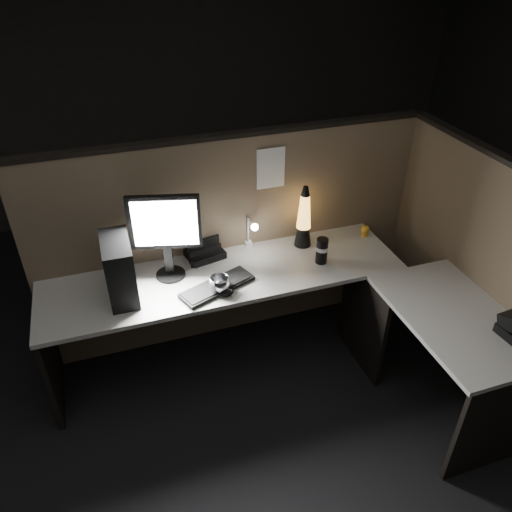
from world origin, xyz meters
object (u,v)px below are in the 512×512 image
object	(u,v)px
pc_tower	(119,269)
monitor	(165,229)
lava_lamp	(304,221)
keyboard	(217,287)

from	to	relation	value
pc_tower	monitor	bearing A→B (deg)	21.29
monitor	lava_lamp	distance (m)	0.95
pc_tower	monitor	xyz separation A→B (m)	(0.30, 0.12, 0.15)
lava_lamp	keyboard	bearing A→B (deg)	-156.64
pc_tower	lava_lamp	bearing A→B (deg)	8.36
monitor	keyboard	distance (m)	0.47
pc_tower	lava_lamp	size ratio (longest dim) A/B	0.85
pc_tower	monitor	distance (m)	0.36
pc_tower	monitor	size ratio (longest dim) A/B	0.67
keyboard	lava_lamp	distance (m)	0.77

